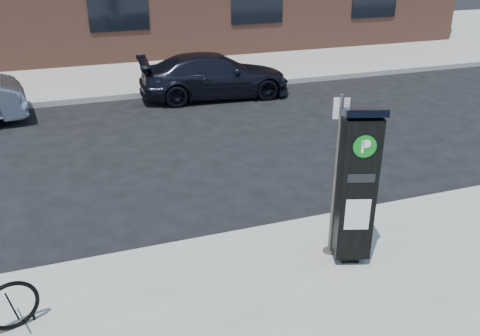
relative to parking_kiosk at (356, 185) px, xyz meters
name	(u,v)px	position (x,y,z in m)	size (l,w,h in m)	color
ground	(235,241)	(-1.22, 1.14, -1.25)	(120.00, 120.00, 0.00)	black
sidewalk_far	(116,54)	(-1.22, 15.14, -1.17)	(60.00, 12.00, 0.15)	gray
curb_near	(236,237)	(-1.22, 1.12, -1.17)	(60.00, 0.12, 0.16)	#9E9B93
curb_far	(143,95)	(-1.22, 9.16, -1.17)	(60.00, 0.12, 0.16)	#9E9B93
parking_kiosk	(356,185)	(0.00, 0.00, 0.00)	(0.60, 0.56, 2.14)	black
sign_pole	(335,179)	(-0.17, 0.23, 0.01)	(0.19, 0.18, 2.23)	#494641
bike_rack	(12,306)	(-4.16, 0.06, -0.81)	(0.58, 0.23, 0.59)	black
car_dark	(215,76)	(0.73, 8.54, -0.64)	(1.71, 4.20, 1.22)	black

